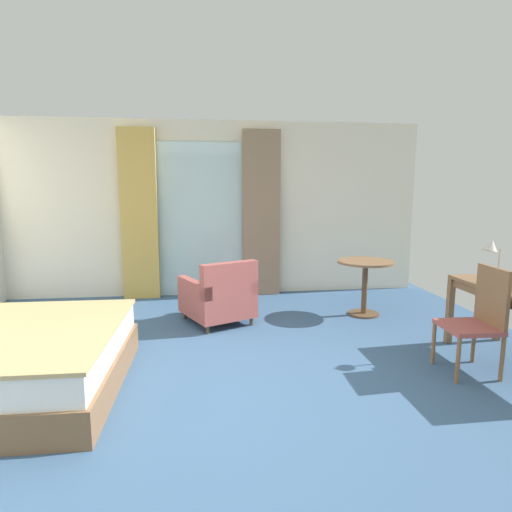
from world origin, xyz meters
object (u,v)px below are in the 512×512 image
(desk_lamp, at_px, (492,251))
(armchair_by_window, at_px, (219,297))
(desk_chair, at_px, (479,316))
(round_cafe_table, at_px, (365,275))

(desk_lamp, bearing_deg, armchair_by_window, 152.02)
(desk_lamp, height_order, armchair_by_window, desk_lamp)
(desk_chair, height_order, desk_lamp, desk_lamp)
(desk_lamp, xyz_separation_m, round_cafe_table, (-0.66, 1.47, -0.51))
(desk_lamp, bearing_deg, desk_chair, -134.05)
(desk_chair, bearing_deg, round_cafe_table, 100.68)
(armchair_by_window, distance_m, round_cafe_table, 1.90)
(desk_chair, xyz_separation_m, round_cafe_table, (-0.34, 1.80, 0.02))
(desk_chair, relative_size, desk_lamp, 2.19)
(desk_lamp, relative_size, round_cafe_table, 0.61)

